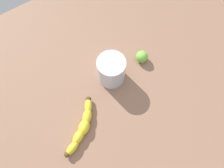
# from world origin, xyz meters

# --- Properties ---
(wooden_tabletop) EXTENTS (1.20, 1.20, 0.03)m
(wooden_tabletop) POSITION_xyz_m (0.00, 0.00, 0.01)
(wooden_tabletop) COLOR #8C644D
(wooden_tabletop) RESTS_ON ground
(banana) EXTENTS (0.17, 0.13, 0.03)m
(banana) POSITION_xyz_m (0.17, -0.02, 0.05)
(banana) COLOR yellow
(banana) RESTS_ON wooden_tabletop
(smoothie_glass) EXTENTS (0.09, 0.09, 0.11)m
(smoothie_glass) POSITION_xyz_m (-0.01, -0.12, 0.08)
(smoothie_glass) COLOR silver
(smoothie_glass) RESTS_ON wooden_tabletop
(lime_fruit) EXTENTS (0.04, 0.04, 0.04)m
(lime_fruit) POSITION_xyz_m (-0.14, -0.11, 0.05)
(lime_fruit) COLOR #75C142
(lime_fruit) RESTS_ON wooden_tabletop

